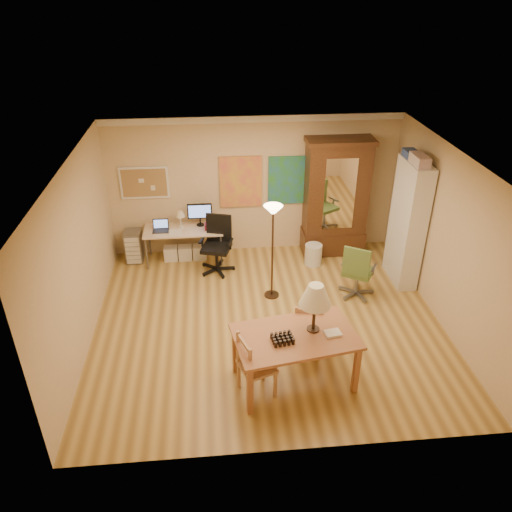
{
  "coord_description": "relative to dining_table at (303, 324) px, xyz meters",
  "views": [
    {
      "loc": [
        -0.8,
        -6.43,
        4.9
      ],
      "look_at": [
        -0.17,
        0.3,
        1.06
      ],
      "focal_mm": 35.0,
      "sensor_mm": 36.0,
      "label": 1
    }
  ],
  "objects": [
    {
      "name": "torchiere_lamp",
      "position": [
        -0.14,
        2.07,
        0.42
      ],
      "size": [
        0.31,
        0.31,
        1.71
      ],
      "color": "#3A2517",
      "rests_on": "floor"
    },
    {
      "name": "drawer_cart",
      "position": [
        -2.64,
        3.54,
        -0.63
      ],
      "size": [
        0.31,
        0.38,
        0.63
      ],
      "color": "slate",
      "rests_on": "floor"
    },
    {
      "name": "wastebin",
      "position": [
        0.79,
        3.08,
        -0.74
      ],
      "size": [
        0.33,
        0.33,
        0.41
      ],
      "primitive_type": "cylinder",
      "color": "silver",
      "rests_on": "floor"
    },
    {
      "name": "ladder_chair_back",
      "position": [
        0.2,
        0.57,
        -0.53
      ],
      "size": [
        0.48,
        0.46,
        0.88
      ],
      "color": "#A7794C",
      "rests_on": "floor"
    },
    {
      "name": "dining_table",
      "position": [
        0.0,
        0.0,
        0.0
      ],
      "size": [
        1.73,
        1.21,
        1.49
      ],
      "color": "#975131",
      "rests_on": "floor"
    },
    {
      "name": "computer_desk",
      "position": [
        -1.64,
        3.49,
        -0.53
      ],
      "size": [
        1.48,
        0.65,
        1.12
      ],
      "color": "beige",
      "rests_on": "floor"
    },
    {
      "name": "office_chair_green",
      "position": [
        1.31,
        1.94,
        -0.67
      ],
      "size": [
        0.63,
        0.63,
        1.02
      ],
      "color": "slate",
      "rests_on": "floor"
    },
    {
      "name": "corkboard",
      "position": [
        -2.34,
        3.81,
        0.56
      ],
      "size": [
        0.9,
        0.04,
        0.62
      ],
      "primitive_type": "cube",
      "color": "#9F834A",
      "rests_on": "floor"
    },
    {
      "name": "art_panel_left",
      "position": [
        -0.54,
        3.81,
        0.51
      ],
      "size": [
        0.8,
        0.04,
        1.0
      ],
      "primitive_type": "cube",
      "color": "yellow",
      "rests_on": "floor"
    },
    {
      "name": "ladder_chair_left",
      "position": [
        -0.64,
        -0.2,
        -0.5
      ],
      "size": [
        0.54,
        0.55,
        0.95
      ],
      "color": "#A7794C",
      "rests_on": "floor"
    },
    {
      "name": "bookshelf",
      "position": [
        2.26,
        2.42,
        0.17
      ],
      "size": [
        0.33,
        0.89,
        2.23
      ],
      "color": "white",
      "rests_on": "floor"
    },
    {
      "name": "crown_molding",
      "position": [
        -0.29,
        3.8,
        1.7
      ],
      "size": [
        5.5,
        0.08,
        0.12
      ],
      "primitive_type": "cube",
      "color": "white",
      "rests_on": "floor"
    },
    {
      "name": "office_chair_black",
      "position": [
        -1.05,
        3.03,
        -0.66
      ],
      "size": [
        0.66,
        0.66,
        1.07
      ],
      "color": "black",
      "rests_on": "floor"
    },
    {
      "name": "floor",
      "position": [
        -0.29,
        1.34,
        -0.94
      ],
      "size": [
        5.5,
        5.5,
        0.0
      ],
      "primitive_type": "plane",
      "color": "olive",
      "rests_on": "ground"
    },
    {
      "name": "art_panel_right",
      "position": [
        0.36,
        3.81,
        0.51
      ],
      "size": [
        0.75,
        0.04,
        0.95
      ],
      "primitive_type": "cube",
      "color": "teal",
      "rests_on": "floor"
    },
    {
      "name": "armoire",
      "position": [
        1.27,
        3.57,
        0.06
      ],
      "size": [
        1.25,
        0.6,
        2.31
      ],
      "color": "#331D0E",
      "rests_on": "floor"
    }
  ]
}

